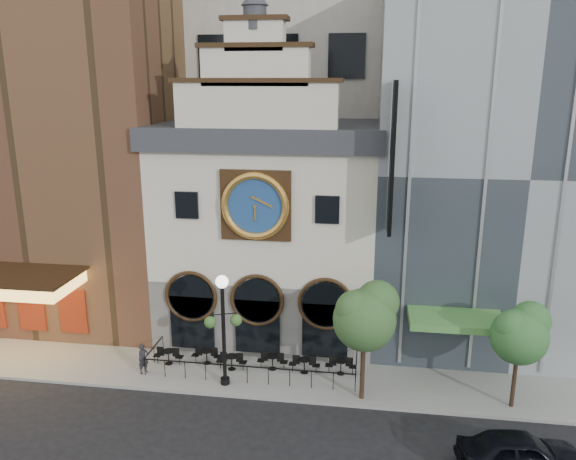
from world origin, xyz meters
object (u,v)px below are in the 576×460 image
at_px(lamppost, 223,318).
at_px(bistro_0, 168,356).
at_px(bistro_4, 304,364).
at_px(pedestrian, 143,359).
at_px(bistro_2, 232,361).
at_px(tree_left, 366,315).
at_px(bistro_3, 272,361).
at_px(tree_right, 521,332).
at_px(bistro_5, 341,366).
at_px(bistro_1, 207,355).
at_px(car_right, 521,453).

bearing_deg(lamppost, bistro_0, 136.80).
height_order(bistro_4, pedestrian, pedestrian).
relative_size(bistro_2, bistro_4, 1.00).
xyz_separation_m(bistro_0, bistro_2, (3.43, -0.08, 0.00)).
relative_size(bistro_0, tree_left, 0.27).
height_order(bistro_3, tree_right, tree_right).
bearing_deg(bistro_2, bistro_5, 3.51).
distance_m(bistro_0, tree_left, 11.00).
relative_size(bistro_5, tree_right, 0.31).
height_order(bistro_0, bistro_3, same).
height_order(bistro_5, lamppost, lamppost).
height_order(bistro_3, bistro_5, same).
xyz_separation_m(pedestrian, tree_left, (11.10, -0.70, 3.43)).
height_order(bistro_1, bistro_4, same).
bearing_deg(bistro_4, tree_left, -32.48).
xyz_separation_m(bistro_0, tree_left, (10.19, -1.79, 3.76)).
relative_size(bistro_4, car_right, 0.33).
distance_m(lamppost, tree_right, 13.56).
xyz_separation_m(bistro_0, pedestrian, (-0.92, -1.08, 0.33)).
distance_m(bistro_5, lamppost, 6.60).
xyz_separation_m(bistro_1, bistro_5, (7.06, -0.07, 0.00)).
height_order(bistro_1, bistro_5, same).
bearing_deg(bistro_3, bistro_2, -171.10).
xyz_separation_m(bistro_1, bistro_3, (3.54, -0.09, 0.00)).
height_order(bistro_5, pedestrian, pedestrian).
relative_size(bistro_3, lamppost, 0.28).
xyz_separation_m(bistro_1, pedestrian, (-2.90, -1.42, 0.33)).
xyz_separation_m(lamppost, tree_left, (6.74, -0.28, 0.72)).
height_order(bistro_5, tree_left, tree_left).
distance_m(bistro_3, bistro_4, 1.68).
relative_size(lamppost, tree_right, 1.12).
xyz_separation_m(bistro_1, tree_right, (15.03, -1.82, 3.23)).
relative_size(bistro_2, pedestrian, 1.00).
relative_size(bistro_1, bistro_2, 1.00).
bearing_deg(bistro_5, pedestrian, -172.31).
xyz_separation_m(bistro_2, bistro_3, (2.08, 0.33, 0.00)).
bearing_deg(car_right, pedestrian, 66.61).
xyz_separation_m(bistro_5, tree_right, (7.97, -1.75, 3.23)).
relative_size(bistro_2, car_right, 0.33).
height_order(bistro_1, bistro_3, same).
relative_size(lamppost, tree_left, 0.98).
height_order(bistro_0, lamppost, lamppost).
bearing_deg(tree_left, bistro_4, 147.52).
relative_size(bistro_2, bistro_5, 1.00).
relative_size(bistro_1, bistro_5, 1.00).
bearing_deg(tree_right, bistro_4, 170.68).
distance_m(bistro_3, tree_right, 12.06).
bearing_deg(pedestrian, bistro_2, -39.58).
xyz_separation_m(bistro_4, bistro_5, (1.85, 0.14, 0.00)).
xyz_separation_m(bistro_2, bistro_4, (3.75, 0.20, 0.00)).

